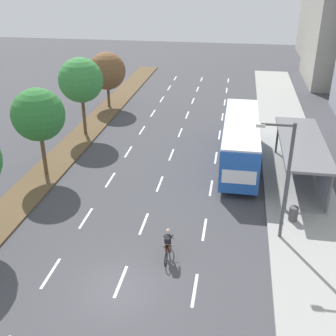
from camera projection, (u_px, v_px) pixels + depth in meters
name	position (u px, v px, depth m)	size (l,w,h in m)	color
ground_plane	(117.00, 290.00, 19.08)	(140.00, 140.00, 0.00)	#424247
median_strip	(90.00, 128.00, 38.06)	(2.60, 52.00, 0.12)	brown
sidewalk_right	(287.00, 140.00, 35.41)	(4.50, 52.00, 0.15)	#9E9E99
lane_divider_left	(136.00, 140.00, 35.55)	(0.14, 46.93, 0.01)	white
lane_divider_center	(176.00, 143.00, 35.03)	(0.14, 46.93, 0.01)	white
lane_divider_right	(218.00, 146.00, 34.50)	(0.14, 46.93, 0.01)	white
bus_shelter	(304.00, 157.00, 27.88)	(2.90, 9.52, 2.86)	gray
bus	(241.00, 138.00, 30.49)	(2.54, 11.29, 3.37)	#2356B2
cyclist	(168.00, 246.00, 20.80)	(0.46, 1.82, 1.71)	black
median_tree_second	(38.00, 115.00, 27.71)	(3.56, 3.56, 6.14)	brown
median_tree_third	(81.00, 80.00, 34.63)	(3.72, 3.72, 6.60)	brown
median_tree_fourth	(107.00, 71.00, 42.21)	(3.78, 3.78, 5.61)	brown
streetlight	(284.00, 174.00, 21.04)	(1.91, 0.24, 6.50)	#4C4C51
trash_bin	(293.00, 214.00, 23.89)	(0.52, 0.52, 0.85)	#4C4C51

